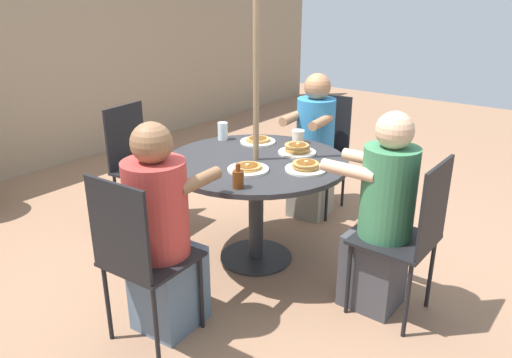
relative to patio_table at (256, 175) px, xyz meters
name	(u,v)px	position (x,y,z in m)	size (l,w,h in m)	color
ground_plane	(256,258)	(0.00, 0.00, -0.62)	(12.00, 12.00, 0.00)	#8C664C
back_fence	(19,85)	(0.00, 2.90, 0.27)	(10.00, 0.06, 1.79)	gray
patio_table	(256,175)	(0.00, 0.00, 0.00)	(1.20, 1.20, 0.73)	#28282B
umbrella_pole	(256,105)	(0.00, 0.00, 0.47)	(0.04, 0.04, 2.18)	#846B4C
patio_chair_north	(322,146)	(1.06, 0.12, -0.08)	(0.45, 0.45, 0.95)	black
diner_north	(313,151)	(0.89, 0.10, -0.08)	(0.50, 0.35, 1.16)	gray
patio_chair_east	(138,159)	(-0.12, 1.06, -0.08)	(0.45, 0.45, 0.95)	black
patio_chair_south	(138,252)	(-1.06, -0.07, -0.08)	(0.44, 0.44, 0.95)	black
diner_south	(162,238)	(-0.89, -0.06, -0.07)	(0.51, 0.35, 1.18)	slate
patio_chair_west	(411,231)	(-0.01, -1.06, -0.08)	(0.41, 0.41, 0.95)	black
diner_west	(381,220)	(-0.01, -0.89, -0.06)	(0.31, 0.50, 1.18)	#3D3D42
pancake_plate_a	(248,168)	(-0.19, -0.09, 0.12)	(0.25, 0.25, 0.05)	silver
pancake_plate_b	(297,150)	(0.27, -0.14, 0.13)	(0.25, 0.25, 0.07)	silver
pancake_plate_c	(306,167)	(0.02, -0.37, 0.13)	(0.25, 0.25, 0.06)	silver
pancake_plate_d	(258,141)	(0.31, 0.22, 0.12)	(0.25, 0.25, 0.04)	silver
syrup_bottle	(238,178)	(-0.45, -0.22, 0.16)	(0.08, 0.06, 0.14)	#602D0F
coffee_cup	(298,137)	(0.48, -0.02, 0.16)	(0.09, 0.09, 0.09)	beige
drinking_glass_a	(223,131)	(0.22, 0.47, 0.17)	(0.07, 0.07, 0.13)	silver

